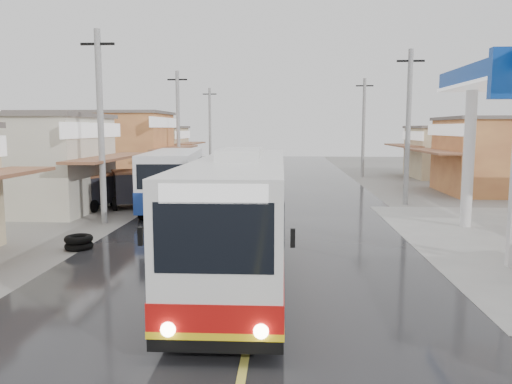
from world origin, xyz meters
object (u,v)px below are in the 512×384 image
(coach_bus, at_px, (241,215))
(second_bus, at_px, (174,178))
(cyclist, at_px, (155,204))
(tricycle_near, at_px, (128,187))
(tyre_stack, at_px, (79,242))
(tricycle_far, at_px, (96,189))

(coach_bus, xyz_separation_m, second_bus, (-4.37, 11.13, -0.13))
(second_bus, bearing_deg, cyclist, -98.42)
(second_bus, distance_m, tricycle_near, 2.41)
(second_bus, xyz_separation_m, tricycle_near, (-2.36, 0.13, -0.46))
(coach_bus, xyz_separation_m, tyre_stack, (-5.65, 2.52, -1.42))
(tricycle_near, bearing_deg, coach_bus, -83.09)
(tyre_stack, bearing_deg, tricycle_near, 97.09)
(second_bus, relative_size, tyre_stack, 9.41)
(cyclist, height_order, tricycle_far, cyclist)
(second_bus, height_order, cyclist, second_bus)
(coach_bus, height_order, second_bus, coach_bus)
(second_bus, bearing_deg, tricycle_far, -179.88)
(cyclist, bearing_deg, coach_bus, -57.21)
(second_bus, distance_m, tyre_stack, 8.80)
(coach_bus, bearing_deg, second_bus, 110.99)
(second_bus, bearing_deg, tyre_stack, -103.98)
(second_bus, distance_m, cyclist, 3.19)
(cyclist, xyz_separation_m, tyre_stack, (-1.12, -5.54, -0.45))
(coach_bus, height_order, tyre_stack, coach_bus)
(tricycle_near, height_order, tricycle_far, tricycle_near)
(coach_bus, bearing_deg, tyre_stack, 155.51)
(coach_bus, height_order, tricycle_near, coach_bus)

